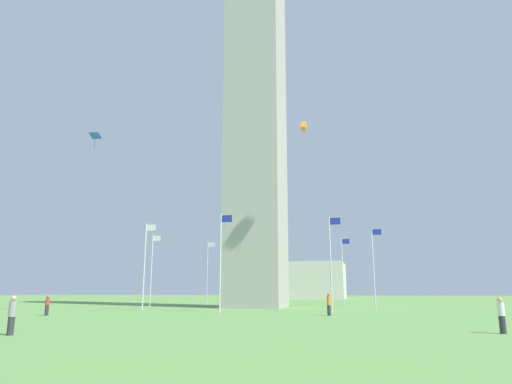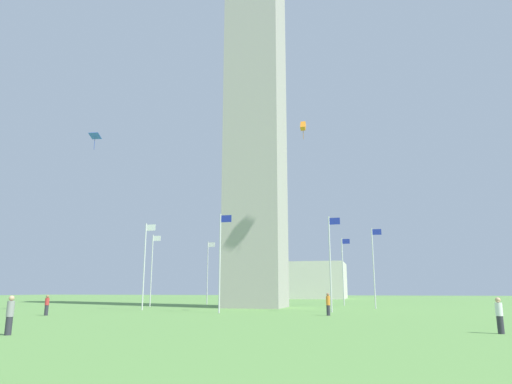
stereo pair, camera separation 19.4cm
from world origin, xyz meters
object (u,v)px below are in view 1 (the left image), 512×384
at_px(flagpole_e, 278,270).
at_px(person_red_shirt, 47,305).
at_px(flagpole_nw, 331,259).
at_px(flagpole_n, 374,264).
at_px(kite_orange_box, 304,126).
at_px(kite_blue_diamond, 95,136).
at_px(flagpole_sw, 145,262).
at_px(flagpole_se, 208,270).
at_px(distant_building, 295,281).
at_px(person_white_shirt, 502,316).
at_px(flagpole_ne, 343,268).
at_px(flagpole_s, 152,267).
at_px(person_gray_shirt, 12,315).
at_px(person_orange_shirt, 329,304).
at_px(flagpole_w, 221,258).
at_px(obelisk_monument, 256,68).

relative_size(flagpole_e, person_red_shirt, 5.50).
bearing_deg(flagpole_nw, person_red_shirt, -153.27).
relative_size(flagpole_n, kite_orange_box, 5.23).
height_order(flagpole_nw, kite_blue_diamond, kite_blue_diamond).
distance_m(flagpole_e, flagpole_sw, 24.78).
height_order(flagpole_se, flagpole_sw, same).
relative_size(flagpole_e, distant_building, 0.38).
height_order(flagpole_sw, person_white_shirt, flagpole_sw).
height_order(flagpole_ne, flagpole_e, same).
bearing_deg(flagpole_s, person_gray_shirt, -73.10).
height_order(flagpole_n, person_gray_shirt, flagpole_n).
bearing_deg(person_orange_shirt, flagpole_s, 18.44).
xyz_separation_m(person_gray_shirt, kite_orange_box, (10.62, 20.99, 15.60)).
bearing_deg(flagpole_s, flagpole_se, 67.50).
bearing_deg(person_red_shirt, flagpole_se, 40.48).
bearing_deg(person_red_shirt, flagpole_ne, 9.71).
bearing_deg(kite_blue_diamond, flagpole_s, 93.74).
xyz_separation_m(flagpole_e, flagpole_sw, (-9.48, -22.89, 0.00)).
bearing_deg(person_orange_shirt, person_gray_shirt, 109.38).
relative_size(flagpole_sw, person_gray_shirt, 5.06).
relative_size(person_red_shirt, kite_orange_box, 0.95).
distance_m(flagpole_se, flagpole_s, 10.26).
xyz_separation_m(flagpole_n, flagpole_se, (-22.89, 9.48, 0.00)).
height_order(flagpole_sw, flagpole_w, same).
relative_size(flagpole_e, flagpole_sw, 1.00).
xyz_separation_m(flagpole_n, flagpole_s, (-26.82, 0.00, 0.00)).
distance_m(flagpole_ne, kite_blue_diamond, 35.21).
relative_size(flagpole_n, flagpole_s, 1.00).
bearing_deg(person_gray_shirt, flagpole_s, 6.11).
bearing_deg(flagpole_s, kite_blue_diamond, -86.26).
xyz_separation_m(obelisk_monument, flagpole_n, (13.47, 0.00, -25.29)).
xyz_separation_m(flagpole_w, person_red_shirt, (-12.20, -6.99, -4.01)).
relative_size(flagpole_e, flagpole_se, 1.00).
bearing_deg(person_gray_shirt, person_orange_shirt, -43.08).
relative_size(flagpole_se, kite_blue_diamond, 5.58).
distance_m(flagpole_se, person_orange_shirt, 31.40).
bearing_deg(flagpole_e, flagpole_se, -157.50).
xyz_separation_m(flagpole_w, kite_blue_diamond, (-12.40, -2.02, 11.85)).
distance_m(person_white_shirt, distant_building, 90.54).
distance_m(flagpole_n, flagpole_nw, 10.26).
bearing_deg(obelisk_monument, flagpole_e, 89.76).
height_order(flagpole_nw, person_white_shirt, flagpole_nw).
bearing_deg(flagpole_w, flagpole_n, 45.00).
height_order(flagpole_e, flagpole_nw, same).
bearing_deg(kite_blue_diamond, flagpole_n, 30.87).
bearing_deg(flagpole_nw, flagpole_sw, 180.00).
height_order(person_white_shirt, person_orange_shirt, person_orange_shirt).
distance_m(person_gray_shirt, kite_orange_box, 28.23).
relative_size(flagpole_ne, flagpole_sw, 1.00).
bearing_deg(person_red_shirt, distant_building, 40.26).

